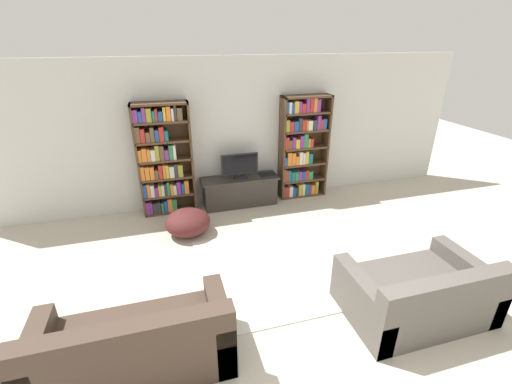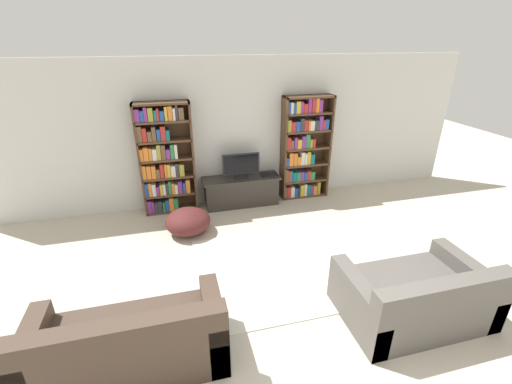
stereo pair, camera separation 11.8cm
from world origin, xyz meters
name	(u,v)px [view 2 (the right image)]	position (x,y,z in m)	size (l,w,h in m)	color
wall_back	(238,132)	(0.00, 4.23, 1.30)	(8.80, 0.06, 2.60)	silver
bookshelf_left	(164,160)	(-1.33, 4.05, 0.96)	(0.91, 0.30, 1.93)	#513823
bookshelf_right	(303,148)	(1.20, 4.05, 0.97)	(0.91, 0.30, 1.93)	#513823
tv_stand	(241,191)	(-0.02, 3.95, 0.27)	(1.41, 0.45, 0.54)	#332D28
television	(241,165)	(-0.02, 3.93, 0.78)	(0.67, 0.16, 0.46)	black
laptop	(269,175)	(0.50, 3.90, 0.55)	(0.31, 0.25, 0.03)	#28282D
area_rug	(277,269)	(0.02, 1.89, 0.01)	(2.11, 1.93, 0.02)	beige
couch_left_sectional	(130,344)	(-1.76, 0.81, 0.28)	(1.76, 0.80, 0.80)	#423328
couch_right_sofa	(415,297)	(1.23, 0.70, 0.26)	(1.55, 1.00, 0.76)	#56514C
beanbag_ottoman	(188,221)	(-1.06, 3.17, 0.20)	(0.71, 0.71, 0.39)	#4C1E1E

